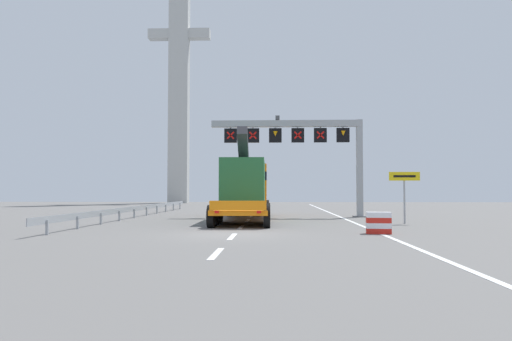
{
  "coord_description": "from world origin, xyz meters",
  "views": [
    {
      "loc": [
        1.85,
        -19.8,
        1.8
      ],
      "look_at": [
        0.57,
        11.57,
        3.09
      ],
      "focal_mm": 34.13,
      "sensor_mm": 36.0,
      "label": 1
    }
  ],
  "objects_px": {
    "heavy_haul_truck_orange": "(246,187)",
    "exit_sign_yellow": "(404,184)",
    "crash_barrier_striped": "(379,223)",
    "bridge_pylon_distant": "(179,64)",
    "overhead_lane_gantry": "(305,139)"
  },
  "relations": [
    {
      "from": "overhead_lane_gantry",
      "to": "exit_sign_yellow",
      "type": "distance_m",
      "value": 8.92
    },
    {
      "from": "overhead_lane_gantry",
      "to": "heavy_haul_truck_orange",
      "type": "relative_size",
      "value": 0.75
    },
    {
      "from": "heavy_haul_truck_orange",
      "to": "crash_barrier_striped",
      "type": "relative_size",
      "value": 13.48
    },
    {
      "from": "overhead_lane_gantry",
      "to": "crash_barrier_striped",
      "type": "bearing_deg",
      "value": -80.05
    },
    {
      "from": "overhead_lane_gantry",
      "to": "crash_barrier_striped",
      "type": "relative_size",
      "value": 10.1
    },
    {
      "from": "heavy_haul_truck_orange",
      "to": "exit_sign_yellow",
      "type": "bearing_deg",
      "value": -25.53
    },
    {
      "from": "exit_sign_yellow",
      "to": "crash_barrier_striped",
      "type": "distance_m",
      "value": 6.88
    },
    {
      "from": "heavy_haul_truck_orange",
      "to": "crash_barrier_striped",
      "type": "bearing_deg",
      "value": -59.22
    },
    {
      "from": "exit_sign_yellow",
      "to": "bridge_pylon_distant",
      "type": "height_order",
      "value": "bridge_pylon_distant"
    },
    {
      "from": "heavy_haul_truck_orange",
      "to": "bridge_pylon_distant",
      "type": "relative_size",
      "value": 0.36
    },
    {
      "from": "exit_sign_yellow",
      "to": "bridge_pylon_distant",
      "type": "xyz_separation_m",
      "value": [
        -20.99,
        43.13,
        18.1
      ]
    },
    {
      "from": "exit_sign_yellow",
      "to": "overhead_lane_gantry",
      "type": "bearing_deg",
      "value": 126.26
    },
    {
      "from": "heavy_haul_truck_orange",
      "to": "crash_barrier_striped",
      "type": "distance_m",
      "value": 12.12
    },
    {
      "from": "exit_sign_yellow",
      "to": "bridge_pylon_distant",
      "type": "bearing_deg",
      "value": 115.95
    },
    {
      "from": "heavy_haul_truck_orange",
      "to": "exit_sign_yellow",
      "type": "distance_m",
      "value": 9.79
    }
  ]
}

